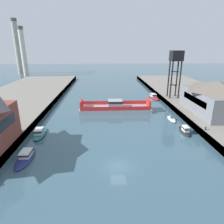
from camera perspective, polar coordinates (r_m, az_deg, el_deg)
The scene contains 14 objects.
ground_plane at distance 31.47m, azimuth 1.81°, elevation -15.69°, with size 400.00×400.00×0.00m, color #385666.
chain_ferry at distance 56.35m, azimuth 0.93°, elevation 1.31°, with size 20.37×6.29×3.30m.
moored_boat_near_left at distance 51.89m, azimuth 17.10°, elevation -1.98°, with size 1.88×4.94×0.95m.
moored_boat_near_right at distance 43.78m, azimuth -20.46°, elevation -5.70°, with size 2.59×6.77×1.63m.
moored_boat_mid_left at distance 45.08m, azimuth 20.63°, elevation -5.02°, with size 1.70×5.35×1.61m.
moored_boat_mid_right at distance 35.98m, azimuth -24.05°, elevation -11.80°, with size 2.34×6.89×1.33m.
moored_boat_far_left at distance 72.69m, azimuth 12.13°, elevation 4.47°, with size 3.26×8.04×1.49m.
warehouse_shed at distance 56.40m, azimuth 28.15°, elevation 3.91°, with size 11.16×18.07×8.21m.
crane_tower at distance 67.76m, azimuth 18.31°, elevation 14.22°, with size 3.63×3.63×15.22m.
bollard_left_mid at distance 36.83m, azimuth -29.65°, elevation -9.57°, with size 0.32×0.32×0.71m.
bollard_left_aft at distance 42.05m, azimuth -25.87°, elevation -5.56°, with size 0.32×0.32×0.71m.
bollard_right_aft at distance 44.43m, azimuth 25.82°, elevation -4.30°, with size 0.32×0.32×0.71m.
smokestack_distant_a at distance 138.54m, azimuth -24.68°, elevation 16.19°, with size 3.33×3.33×29.78m.
smokestack_distant_b at distance 152.33m, azimuth -26.13°, elevation 17.18°, with size 3.89×3.89×35.58m.
Camera 1 is at (-2.14, -25.94, 17.69)m, focal length 31.12 mm.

